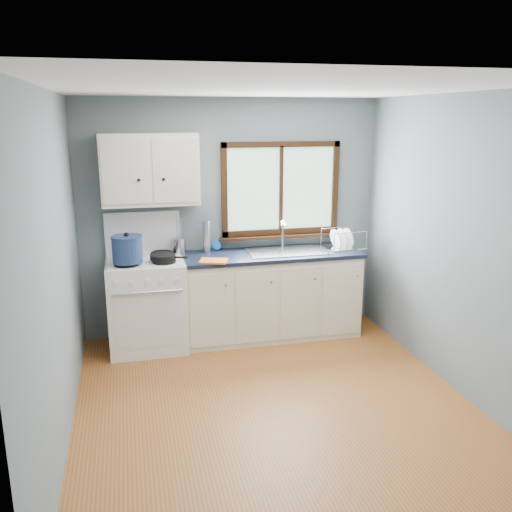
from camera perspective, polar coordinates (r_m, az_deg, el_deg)
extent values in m
cube|color=#A15C27|center=(4.61, 2.07, -15.72)|extent=(3.20, 3.60, 0.02)
cube|color=white|center=(3.99, 2.42, 17.38)|extent=(3.20, 3.60, 0.02)
cube|color=slate|center=(5.84, -2.56, 4.05)|extent=(3.20, 0.02, 2.50)
cube|color=slate|center=(2.53, 13.53, -10.74)|extent=(3.20, 0.02, 2.50)
cube|color=slate|center=(4.01, -20.52, -1.75)|extent=(0.02, 3.60, 2.50)
cube|color=slate|center=(4.80, 21.08, 0.77)|extent=(0.02, 3.60, 2.50)
cube|color=white|center=(5.61, -11.39, -5.02)|extent=(0.76, 0.65, 0.92)
cube|color=white|center=(5.73, -11.85, 2.41)|extent=(0.76, 0.05, 0.44)
cube|color=silver|center=(5.48, -11.63, -0.43)|extent=(0.72, 0.59, 0.01)
cylinder|color=black|center=(5.33, -13.51, -0.74)|extent=(0.23, 0.23, 0.03)
cylinder|color=black|center=(5.33, -9.65, -0.52)|extent=(0.23, 0.23, 0.03)
cylinder|color=black|center=(5.62, -13.53, 0.04)|extent=(0.23, 0.23, 0.03)
cylinder|color=black|center=(5.62, -9.86, 0.26)|extent=(0.23, 0.23, 0.03)
cylinder|color=silver|center=(5.21, -11.36, -3.78)|extent=(0.66, 0.02, 0.02)
cube|color=silver|center=(5.33, -11.21, -6.77)|extent=(0.66, 0.01, 0.55)
cube|color=#EAE3C5|center=(5.82, 1.58, -4.22)|extent=(1.85, 0.60, 0.88)
cube|color=black|center=(5.98, 1.50, -7.79)|extent=(1.85, 0.54, 0.08)
cube|color=black|center=(5.69, 1.61, 0.17)|extent=(1.89, 0.64, 0.04)
cube|color=silver|center=(5.73, 3.35, 0.49)|extent=(0.84, 0.46, 0.01)
cube|color=silver|center=(5.70, 1.41, -0.33)|extent=(0.36, 0.40, 0.14)
cube|color=silver|center=(5.81, 5.23, -0.10)|extent=(0.36, 0.40, 0.14)
cylinder|color=silver|center=(5.89, 2.81, 2.25)|extent=(0.02, 0.02, 0.28)
cylinder|color=silver|center=(5.80, 3.02, 3.36)|extent=(0.02, 0.16, 0.02)
sphere|color=silver|center=(5.86, 2.82, 3.58)|extent=(0.04, 0.04, 0.04)
cube|color=#9EC6A8|center=(5.90, 2.60, 7.10)|extent=(1.22, 0.01, 0.92)
cube|color=black|center=(5.84, 2.70, 11.66)|extent=(1.30, 0.05, 0.06)
cube|color=black|center=(5.96, 2.60, 2.59)|extent=(1.30, 0.05, 0.06)
cube|color=black|center=(5.74, -3.35, 6.89)|extent=(0.06, 0.05, 1.00)
cube|color=black|center=(6.08, 8.32, 7.19)|extent=(0.06, 0.05, 1.00)
cube|color=black|center=(5.88, 2.65, 7.08)|extent=(0.03, 0.05, 0.92)
cube|color=black|center=(5.94, 2.67, 2.06)|extent=(1.36, 0.10, 0.03)
cube|color=#EAE3C5|center=(5.49, -11.11, 8.92)|extent=(0.95, 0.32, 0.70)
cube|color=#EAE3C5|center=(5.32, -13.60, 8.62)|extent=(0.44, 0.01, 0.62)
cube|color=#EAE3C5|center=(5.34, -8.45, 8.89)|extent=(0.44, 0.01, 0.62)
sphere|color=black|center=(5.32, -12.25, 7.82)|extent=(0.03, 0.03, 0.03)
sphere|color=black|center=(5.33, -9.70, 7.95)|extent=(0.03, 0.03, 0.03)
cylinder|color=black|center=(5.34, -9.79, -0.08)|extent=(0.32, 0.32, 0.05)
cube|color=black|center=(5.29, -7.96, -0.14)|extent=(0.14, 0.07, 0.01)
cylinder|color=navy|center=(5.28, -13.40, 0.65)|extent=(0.37, 0.37, 0.24)
cylinder|color=navy|center=(5.25, -13.48, 1.98)|extent=(0.38, 0.38, 0.02)
sphere|color=black|center=(5.25, -13.49, 2.21)|extent=(0.06, 0.06, 0.04)
cylinder|color=silver|center=(5.67, -8.08, 1.06)|extent=(0.17, 0.17, 0.17)
cylinder|color=silver|center=(5.64, -7.90, 2.80)|extent=(0.01, 0.01, 0.25)
cylinder|color=silver|center=(5.65, -8.34, 3.03)|extent=(0.01, 0.01, 0.29)
cylinder|color=silver|center=(5.62, -8.18, 2.62)|extent=(0.01, 0.01, 0.22)
cylinder|color=silver|center=(5.70, -5.24, 2.05)|extent=(0.08, 0.08, 0.33)
imported|color=blue|center=(5.76, -4.17, 1.79)|extent=(0.11, 0.11, 0.25)
cube|color=orange|center=(5.33, -4.48, -0.53)|extent=(0.31, 0.26, 0.02)
cube|color=silver|center=(5.97, 9.15, 0.94)|extent=(0.45, 0.37, 0.01)
cylinder|color=silver|center=(5.73, 8.25, 1.33)|extent=(0.01, 0.01, 0.20)
cylinder|color=silver|center=(5.93, 11.54, 1.64)|extent=(0.01, 0.01, 0.20)
cylinder|color=silver|center=(5.98, 6.85, 1.93)|extent=(0.01, 0.01, 0.20)
cylinder|color=silver|center=(6.17, 10.05, 2.21)|extent=(0.01, 0.01, 0.20)
cylinder|color=silver|center=(5.80, 9.96, 2.43)|extent=(0.39, 0.06, 0.01)
cylinder|color=silver|center=(6.05, 8.51, 2.98)|extent=(0.39, 0.06, 0.01)
cylinder|color=white|center=(5.90, 8.37, 1.80)|extent=(0.09, 0.22, 0.21)
cylinder|color=white|center=(5.94, 9.02, 1.86)|extent=(0.09, 0.22, 0.21)
cylinder|color=white|center=(5.98, 9.67, 1.92)|extent=(0.09, 0.22, 0.21)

